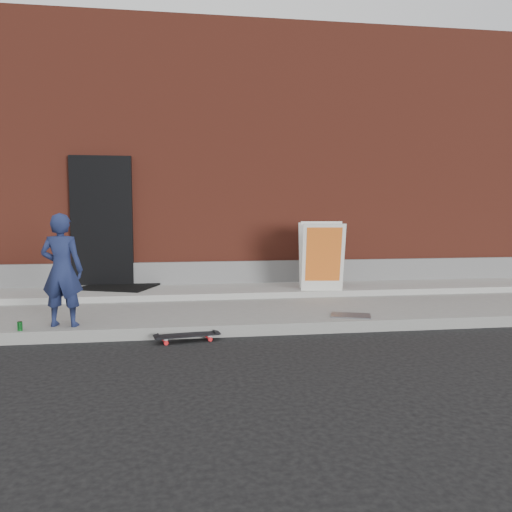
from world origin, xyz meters
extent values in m
plane|color=black|center=(0.00, 0.00, 0.00)|extent=(80.00, 80.00, 0.00)
cube|color=slate|center=(0.00, 1.50, 0.07)|extent=(20.00, 3.00, 0.15)
cube|color=gray|center=(0.00, 2.40, 0.20)|extent=(20.00, 1.20, 0.10)
cube|color=maroon|center=(0.00, 7.00, 2.50)|extent=(20.00, 8.00, 5.00)
cube|color=slate|center=(0.00, 2.97, 0.45)|extent=(20.00, 0.10, 0.40)
cube|color=black|center=(-2.60, 2.96, 1.40)|extent=(1.05, 0.12, 2.25)
imported|color=#192147|center=(-2.67, 0.27, 0.85)|extent=(0.56, 0.41, 1.40)
cylinder|color=red|center=(-0.91, 0.01, 0.03)|extent=(0.06, 0.04, 0.05)
cylinder|color=red|center=(-0.88, -0.16, 0.03)|extent=(0.06, 0.04, 0.05)
cylinder|color=red|center=(-1.44, -0.08, 0.03)|extent=(0.06, 0.04, 0.05)
cylinder|color=red|center=(-1.41, -0.25, 0.03)|extent=(0.06, 0.04, 0.05)
cube|color=silver|center=(-0.90, -0.07, 0.06)|extent=(0.08, 0.17, 0.02)
cube|color=silver|center=(-1.42, -0.17, 0.06)|extent=(0.08, 0.17, 0.02)
cube|color=black|center=(-1.16, -0.12, 0.08)|extent=(0.79, 0.33, 0.02)
cube|color=silver|center=(1.06, 1.75, 0.81)|extent=(0.72, 0.40, 1.12)
cube|color=silver|center=(1.13, 2.25, 0.81)|extent=(0.72, 0.40, 1.12)
cube|color=gold|center=(1.06, 1.72, 0.75)|extent=(0.60, 0.30, 0.89)
cube|color=silver|center=(1.10, 2.00, 1.37)|extent=(0.69, 0.15, 0.06)
cylinder|color=#1A822D|center=(-3.13, 0.09, 0.20)|extent=(0.07, 0.07, 0.11)
cube|color=black|center=(-2.30, 2.70, 0.27)|extent=(1.39, 1.26, 0.03)
cube|color=#5C5C62|center=(1.05, 0.32, 0.16)|extent=(0.61, 0.49, 0.02)
camera|label=1|loc=(-1.18, -6.09, 1.58)|focal=35.00mm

